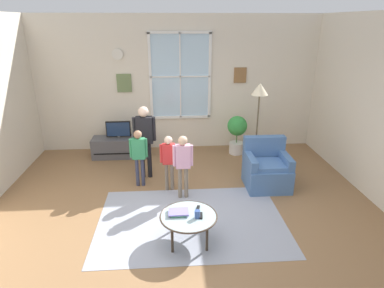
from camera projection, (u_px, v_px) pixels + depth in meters
The scene contains 17 objects.
ground_plane at pixel (185, 218), 4.99m from camera, with size 6.90×6.61×0.02m, color olive.
back_wall at pixel (178, 84), 7.31m from camera, with size 6.30×0.17×3.00m.
area_rug at pixel (191, 220), 4.89m from camera, with size 2.80×1.94×0.01m, color #999EAD.
tv_stand at pixel (120, 147), 7.16m from camera, with size 1.19×0.45×0.44m.
television at pixel (118, 129), 7.00m from camera, with size 0.53×0.08×0.38m.
armchair at pixel (266, 169), 5.83m from camera, with size 0.76×0.74×0.87m.
coffee_table at pixel (189, 217), 4.32m from camera, with size 0.78×0.78×0.41m.
book_stack at pixel (179, 212), 4.34m from camera, with size 0.27×0.20×0.04m.
cup at pixel (197, 214), 4.25m from camera, with size 0.08×0.08×0.11m, color #334C8C.
remote_near_books at pixel (198, 209), 4.45m from camera, with size 0.04×0.14×0.02m, color black.
remote_near_cup at pixel (201, 216), 4.29m from camera, with size 0.04×0.14×0.02m, color black.
person_red_shirt at pixel (169, 157), 5.57m from camera, with size 0.31×0.14×1.02m.
person_green_shirt at pixel (139, 152), 5.72m from camera, with size 0.32×0.15×1.06m.
person_black_shirt at pixel (145, 134), 5.97m from camera, with size 0.42×0.19×1.40m.
person_pink_shirt at pixel (183, 160), 5.30m from camera, with size 0.34×0.15×1.12m.
potted_plant_by_window at pixel (237, 131), 7.21m from camera, with size 0.44×0.44×0.88m.
floor_lamp at pixel (259, 98), 6.12m from camera, with size 0.32×0.32×1.75m.
Camera 1 is at (-0.20, -4.25, 2.83)m, focal length 30.17 mm.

